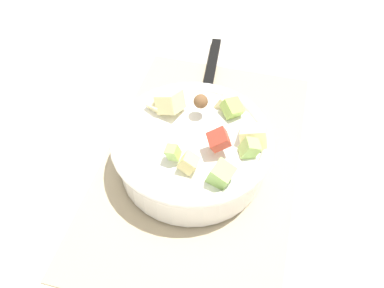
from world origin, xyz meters
The scene contains 4 objects.
ground_plane centered at (0.00, 0.00, 0.00)m, with size 2.40×2.40×0.00m, color silver.
placemat centered at (0.00, 0.00, 0.00)m, with size 0.48×0.30×0.01m, color tan.
salad_bowl centered at (-0.01, 0.01, 0.05)m, with size 0.24×0.24×0.11m.
serving_spoon centered at (0.18, 0.03, 0.01)m, with size 0.20×0.05×0.01m.
Camera 1 is at (-0.40, -0.09, 0.53)m, focal length 39.93 mm.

